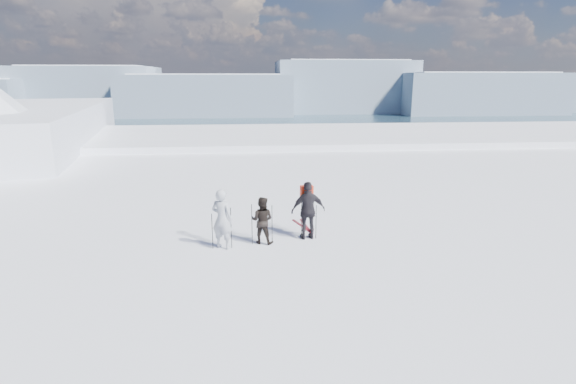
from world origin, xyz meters
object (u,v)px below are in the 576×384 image
object	(u,v)px
skier_pack	(308,211)
skis_loose	(304,226)
skier_grey	(222,219)
skier_dark	(262,220)

from	to	relation	value
skier_pack	skis_loose	distance (m)	1.59
skier_grey	skier_dark	world-z (taller)	skier_grey
skier_grey	skier_pack	xyz separation A→B (m)	(2.86, 0.62, 0.02)
skier_dark	skis_loose	distance (m)	2.36
skier_dark	skis_loose	world-z (taller)	skier_dark
skier_dark	skier_pack	xyz separation A→B (m)	(1.58, 0.28, 0.21)
skier_grey	skis_loose	world-z (taller)	skier_grey
skis_loose	skier_grey	bearing A→B (deg)	-146.98
skier_dark	skier_pack	size ratio (longest dim) A/B	0.79
skier_pack	skier_dark	bearing A→B (deg)	4.03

